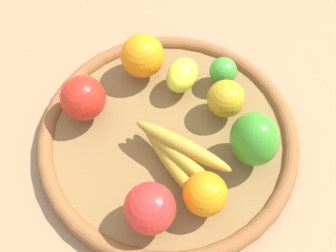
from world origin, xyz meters
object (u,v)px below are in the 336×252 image
at_px(orange_0, 142,56).
at_px(apple_1, 150,208).
at_px(apple_0, 83,98).
at_px(lemon_0, 182,75).
at_px(bell_pepper, 254,139).
at_px(apple_2, 226,99).
at_px(lime_0, 223,71).
at_px(orange_1, 205,194).
at_px(banana_bunch, 177,154).

xyz_separation_m(orange_0, apple_1, (-0.24, 0.16, -0.00)).
relative_size(apple_0, lemon_0, 1.10).
height_order(bell_pepper, apple_2, bell_pepper).
height_order(apple_0, lemon_0, apple_0).
bearing_deg(bell_pepper, apple_2, -175.00).
xyz_separation_m(bell_pepper, apple_0, (0.24, 0.17, -0.01)).
distance_m(lime_0, apple_2, 0.07).
distance_m(apple_0, lemon_0, 0.18).
distance_m(lime_0, lemon_0, 0.08).
relative_size(lime_0, orange_1, 0.73).
bearing_deg(lemon_0, orange_0, 27.56).
xyz_separation_m(lime_0, banana_bunch, (-0.08, 0.17, -0.00)).
height_order(lemon_0, apple_1, apple_1).
xyz_separation_m(apple_0, apple_2, (-0.15, -0.19, -0.01)).
relative_size(banana_bunch, apple_2, 2.69).
relative_size(apple_2, apple_1, 0.85).
xyz_separation_m(lime_0, apple_0, (0.09, 0.24, 0.01)).
height_order(banana_bunch, bell_pepper, bell_pepper).
distance_m(banana_bunch, orange_1, 0.08).
xyz_separation_m(orange_0, orange_1, (-0.27, 0.08, -0.01)).
bearing_deg(orange_0, apple_2, -159.01).
bearing_deg(orange_1, banana_bunch, -7.54).
relative_size(lime_0, apple_1, 0.64).
bearing_deg(orange_1, apple_0, 11.98).
height_order(orange_0, apple_0, orange_0).
distance_m(orange_1, lemon_0, 0.23).
relative_size(lime_0, orange_0, 0.63).
height_order(apple_0, apple_1, same).
xyz_separation_m(apple_2, lemon_0, (0.09, 0.02, -0.01)).
height_order(orange_0, lemon_0, orange_0).
relative_size(orange_0, orange_1, 1.17).
height_order(orange_1, apple_0, apple_0).
bearing_deg(apple_1, apple_2, -69.98).
bearing_deg(lime_0, banana_bunch, 115.60).
bearing_deg(banana_bunch, apple_0, 20.41).
relative_size(lime_0, banana_bunch, 0.28).
bearing_deg(apple_0, orange_1, -168.02).
distance_m(banana_bunch, apple_2, 0.13).
distance_m(orange_1, apple_0, 0.26).
bearing_deg(lemon_0, apple_0, 71.50).
distance_m(bell_pepper, orange_1, 0.12).
relative_size(orange_1, apple_1, 0.88).
bearing_deg(apple_2, orange_1, 128.33).
bearing_deg(banana_bunch, bell_pepper, -120.55).
distance_m(bell_pepper, apple_0, 0.29).
height_order(lime_0, orange_0, orange_0).
bearing_deg(lime_0, apple_0, 68.33).
xyz_separation_m(apple_0, lemon_0, (-0.06, -0.17, -0.01)).
bearing_deg(bell_pepper, orange_1, -60.85).
height_order(apple_2, lemon_0, apple_2).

